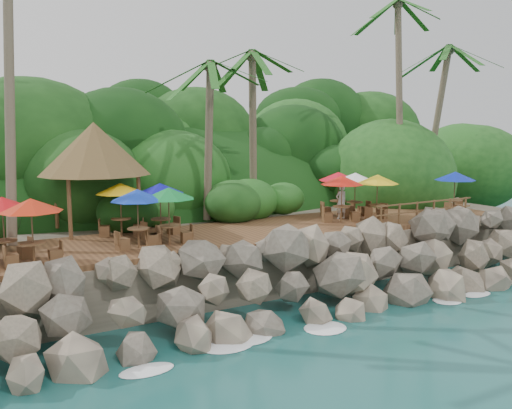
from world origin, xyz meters
TOP-DOWN VIEW (x-y plane):
  - ground at (0.00, 0.00)m, footprint 140.00×140.00m
  - land_base at (0.00, 16.00)m, footprint 32.00×25.20m
  - jungle_hill at (0.00, 23.50)m, footprint 44.80×28.00m
  - seawall at (0.00, 2.00)m, footprint 29.00×4.00m
  - terrace at (0.00, 6.00)m, footprint 26.00×5.00m
  - jungle_foliage at (0.00, 15.00)m, footprint 44.00×16.00m
  - foam_line at (0.00, 0.30)m, footprint 25.20×0.80m
  - palapa at (-5.94, 9.28)m, footprint 4.68×4.68m
  - dining_clusters at (-1.45, 5.85)m, footprint 24.47×5.20m
  - railing at (7.72, 3.65)m, footprint 6.10×0.10m
  - waiter at (4.97, 6.41)m, footprint 0.62×0.41m

SIDE VIEW (x-z plane):
  - ground at x=0.00m, z-range 0.00..0.00m
  - jungle_hill at x=0.00m, z-range -7.70..7.70m
  - jungle_foliage at x=0.00m, z-range -6.00..6.00m
  - foam_line at x=0.00m, z-range 0.00..0.06m
  - land_base at x=0.00m, z-range 0.00..2.10m
  - seawall at x=0.00m, z-range 0.00..2.30m
  - terrace at x=0.00m, z-range 2.10..2.30m
  - railing at x=7.72m, z-range 2.41..3.41m
  - waiter at x=4.97m, z-range 2.30..3.97m
  - dining_clusters at x=-1.45m, z-range 3.02..5.18m
  - palapa at x=-5.94m, z-range 3.49..8.09m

